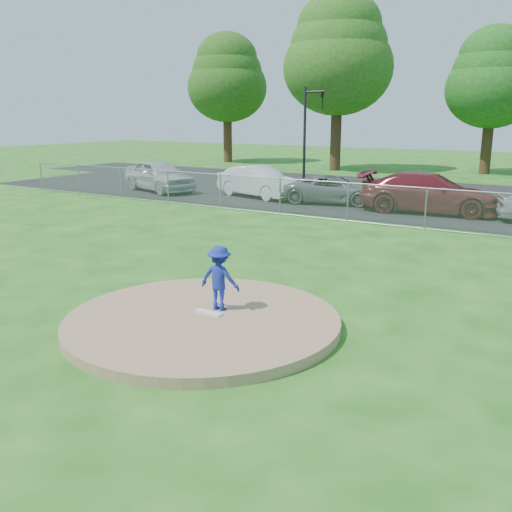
{
  "coord_description": "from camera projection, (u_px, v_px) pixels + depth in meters",
  "views": [
    {
      "loc": [
        6.44,
        -8.44,
        4.06
      ],
      "look_at": [
        0.0,
        2.0,
        1.0
      ],
      "focal_mm": 40.0,
      "sensor_mm": 36.0,
      "label": 1
    }
  ],
  "objects": [
    {
      "name": "ground",
      "position": [
        379.0,
        236.0,
        19.49
      ],
      "size": [
        120.0,
        120.0,
        0.0
      ],
      "primitive_type": "plane",
      "color": "#1A5612",
      "rests_on": "ground"
    },
    {
      "name": "pitchers_mound",
      "position": [
        203.0,
        321.0,
        11.21
      ],
      "size": [
        5.4,
        5.4,
        0.2
      ],
      "primitive_type": "cylinder",
      "color": "#937050",
      "rests_on": "ground"
    },
    {
      "name": "pitching_rubber",
      "position": [
        209.0,
        313.0,
        11.34
      ],
      "size": [
        0.6,
        0.15,
        0.04
      ],
      "primitive_type": "cube",
      "color": "white",
      "rests_on": "pitchers_mound"
    },
    {
      "name": "chain_link_fence",
      "position": [
        399.0,
        207.0,
        20.96
      ],
      "size": [
        40.0,
        0.06,
        1.5
      ],
      "primitive_type": "cube",
      "color": "gray",
      "rests_on": "ground"
    },
    {
      "name": "parking_lot",
      "position": [
        430.0,
        210.0,
        24.86
      ],
      "size": [
        50.0,
        8.0,
        0.01
      ],
      "primitive_type": "cube",
      "color": "black",
      "rests_on": "ground"
    },
    {
      "name": "street",
      "position": [
        468.0,
        191.0,
        31.05
      ],
      "size": [
        60.0,
        7.0,
        0.01
      ],
      "primitive_type": "cube",
      "color": "black",
      "rests_on": "ground"
    },
    {
      "name": "tree_far_left",
      "position": [
        227.0,
        77.0,
        47.98
      ],
      "size": [
        6.72,
        6.72,
        10.74
      ],
      "color": "#3B2315",
      "rests_on": "ground"
    },
    {
      "name": "tree_left",
      "position": [
        339.0,
        53.0,
        40.44
      ],
      "size": [
        7.84,
        7.84,
        12.53
      ],
      "color": "#362113",
      "rests_on": "ground"
    },
    {
      "name": "tree_center",
      "position": [
        493.0,
        77.0,
        38.25
      ],
      "size": [
        6.16,
        6.16,
        9.84
      ],
      "color": "#342313",
      "rests_on": "ground"
    },
    {
      "name": "traffic_signal_left",
      "position": [
        308.0,
        126.0,
        33.05
      ],
      "size": [
        1.28,
        0.2,
        5.6
      ],
      "color": "black",
      "rests_on": "ground"
    },
    {
      "name": "pitcher",
      "position": [
        220.0,
        278.0,
        11.45
      ],
      "size": [
        0.9,
        0.58,
        1.32
      ],
      "primitive_type": "imported",
      "rotation": [
        0.0,
        0.0,
        3.26
      ],
      "color": "navy",
      "rests_on": "pitchers_mound"
    },
    {
      "name": "traffic_cone",
      "position": [
        283.0,
        192.0,
        27.51
      ],
      "size": [
        0.38,
        0.38,
        0.74
      ],
      "primitive_type": "cone",
      "color": "orange",
      "rests_on": "parking_lot"
    },
    {
      "name": "parked_car_silver",
      "position": [
        159.0,
        175.0,
        30.65
      ],
      "size": [
        5.3,
        3.46,
        1.68
      ],
      "primitive_type": "imported",
      "rotation": [
        0.0,
        0.0,
        1.24
      ],
      "color": "#BCBCC1",
      "rests_on": "parking_lot"
    },
    {
      "name": "parked_car_white",
      "position": [
        259.0,
        182.0,
        28.44
      ],
      "size": [
        4.92,
        2.78,
        1.54
      ],
      "primitive_type": "imported",
      "rotation": [
        0.0,
        0.0,
        1.31
      ],
      "color": "silver",
      "rests_on": "parking_lot"
    },
    {
      "name": "parked_car_gray",
      "position": [
        334.0,
        190.0,
        26.46
      ],
      "size": [
        4.94,
        3.06,
        1.28
      ],
      "primitive_type": "imported",
      "rotation": [
        0.0,
        0.0,
        1.79
      ],
      "color": "slate",
      "rests_on": "parking_lot"
    },
    {
      "name": "parked_car_darkred",
      "position": [
        429.0,
        193.0,
        23.94
      ],
      "size": [
        5.99,
        2.96,
        1.67
      ],
      "primitive_type": "imported",
      "rotation": [
        0.0,
        0.0,
        1.68
      ],
      "color": "maroon",
      "rests_on": "parking_lot"
    }
  ]
}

